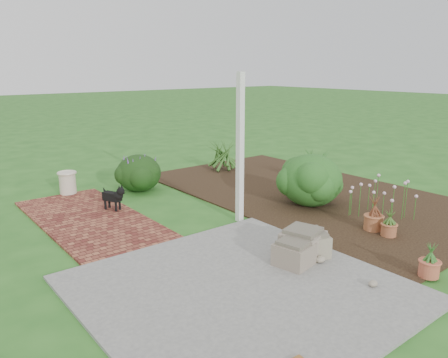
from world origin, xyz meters
TOP-DOWN VIEW (x-y plane):
  - ground at (0.00, 0.00)m, footprint 80.00×80.00m
  - concrete_patio at (-1.25, -1.75)m, footprint 3.50×3.50m
  - brick_path at (-1.70, 1.75)m, footprint 1.60×3.50m
  - garden_bed at (2.50, 0.50)m, footprint 4.00×7.00m
  - veranda_post at (0.30, 0.10)m, footprint 0.10×0.10m
  - stone_trough_near at (0.01, -1.59)m, footprint 0.63×0.63m
  - stone_trough_mid at (0.11, -1.63)m, footprint 0.60×0.60m
  - stone_trough_far at (-0.30, -1.71)m, footprint 0.52×0.52m
  - black_dog at (-1.18, 1.88)m, footprint 0.30×0.49m
  - cream_ceramic_urn at (-1.46, 3.48)m, footprint 0.35×0.35m
  - evergreen_shrub at (1.92, -0.08)m, footprint 1.30×1.30m
  - agapanthus_clump_back at (3.31, 1.02)m, footprint 1.24×1.24m
  - agapanthus_clump_front at (2.38, 3.20)m, footprint 1.06×1.06m
  - pink_flower_patch at (2.33, -1.37)m, footprint 1.35×1.35m
  - terracotta_pot_bronze at (1.67, -1.61)m, footprint 0.36×0.36m
  - terracotta_pot_small_left at (1.63, -1.91)m, footprint 0.30×0.30m
  - terracotta_pot_small_right at (0.79, -2.98)m, footprint 0.28×0.28m
  - purple_flowering_bush at (-0.13, 2.91)m, footprint 1.14×1.14m

SIDE VIEW (x-z plane):
  - ground at x=0.00m, z-range 0.00..0.00m
  - garden_bed at x=2.50m, z-range 0.00..0.03m
  - concrete_patio at x=-1.25m, z-range 0.00..0.04m
  - brick_path at x=-1.70m, z-range 0.00..0.04m
  - terracotta_pot_small_left at x=1.63m, z-range 0.03..0.22m
  - terracotta_pot_small_right at x=0.79m, z-range 0.03..0.24m
  - terracotta_pot_bronze at x=1.67m, z-range 0.03..0.27m
  - stone_trough_far at x=-0.30m, z-range 0.04..0.33m
  - stone_trough_mid at x=0.11m, z-range 0.04..0.34m
  - stone_trough_near at x=0.01m, z-range 0.04..0.38m
  - cream_ceramic_urn at x=-1.46m, z-range 0.04..0.48m
  - black_dog at x=-1.18m, z-range 0.08..0.53m
  - pink_flower_patch at x=2.33m, z-range 0.03..0.71m
  - purple_flowering_bush at x=-0.13m, z-range 0.00..0.80m
  - agapanthus_clump_back at x=3.31m, z-range 0.03..0.92m
  - agapanthus_clump_front at x=2.38m, z-range 0.03..0.93m
  - evergreen_shrub at x=1.92m, z-range 0.03..1.02m
  - veranda_post at x=0.30m, z-range 0.00..2.50m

